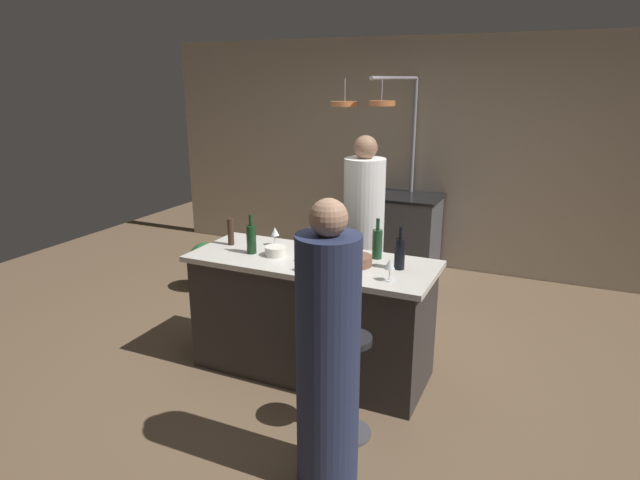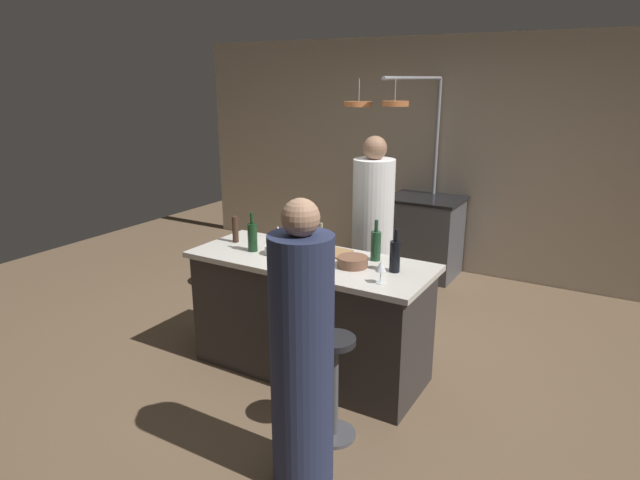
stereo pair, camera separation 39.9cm
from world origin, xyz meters
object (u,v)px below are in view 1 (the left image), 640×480
object	(u,v)px
wine_bottle_red	(251,239)
wine_bottle_dark	(400,253)
bar_stool_right	(350,382)
mixing_bowl_wooden	(357,261)
stove_range	(403,233)
pepper_mill	(231,232)
cutting_board	(328,251)
wine_glass_near_left_guest	(390,265)
chef	(363,239)
mixing_bowl_ceramic	(276,251)
wine_bottle_white	(325,249)
wine_glass_by_chef	(275,232)
wine_bottle_green	(377,243)
guest_right	(328,359)
wine_glass_near_right_guest	(305,256)
potted_plant	(206,263)

from	to	relation	value
wine_bottle_red	wine_bottle_dark	bearing A→B (deg)	6.22
bar_stool_right	mixing_bowl_wooden	world-z (taller)	mixing_bowl_wooden
stove_range	pepper_mill	distance (m)	2.57
cutting_board	stove_range	bearing A→B (deg)	91.23
bar_stool_right	cutting_board	world-z (taller)	cutting_board
wine_glass_near_left_guest	mixing_bowl_wooden	world-z (taller)	wine_glass_near_left_guest
chef	mixing_bowl_ceramic	xyz separation A→B (m)	(-0.32, -1.02, 0.15)
pepper_mill	mixing_bowl_wooden	size ratio (longest dim) A/B	0.98
mixing_bowl_wooden	cutting_board	bearing A→B (deg)	148.24
wine_bottle_white	wine_glass_by_chef	bearing A→B (deg)	154.24
stove_range	bar_stool_right	size ratio (longest dim) A/B	1.31
bar_stool_right	cutting_board	size ratio (longest dim) A/B	2.12
cutting_board	wine_glass_by_chef	xyz separation A→B (m)	(-0.44, -0.01, 0.10)
wine_bottle_green	wine_bottle_dark	world-z (taller)	same
wine_bottle_red	cutting_board	bearing A→B (deg)	26.08
stove_range	chef	world-z (taller)	chef
cutting_board	wine_bottle_green	world-z (taller)	wine_bottle_green
guest_right	mixing_bowl_wooden	size ratio (longest dim) A/B	7.50
bar_stool_right	wine_glass_near_left_guest	size ratio (longest dim) A/B	4.66
wine_bottle_dark	wine_glass_near_right_guest	xyz separation A→B (m)	(-0.56, -0.31, -0.01)
cutting_board	wine_glass_near_right_guest	distance (m)	0.45
bar_stool_right	mixing_bowl_wooden	xyz separation A→B (m)	(-0.20, 0.62, 0.56)
bar_stool_right	wine_glass_by_chef	distance (m)	1.39
cutting_board	wine_glass_near_right_guest	xyz separation A→B (m)	(0.03, -0.44, 0.10)
wine_bottle_red	potted_plant	bearing A→B (deg)	138.81
wine_glass_by_chef	mixing_bowl_wooden	world-z (taller)	wine_glass_by_chef
guest_right	wine_glass_near_right_guest	size ratio (longest dim) A/B	10.97
pepper_mill	wine_bottle_white	bearing A→B (deg)	-8.83
cutting_board	wine_glass_near_left_guest	distance (m)	0.71
chef	wine_bottle_white	world-z (taller)	chef
wine_bottle_white	pepper_mill	bearing A→B (deg)	171.17
stove_range	mixing_bowl_wooden	bearing A→B (deg)	-81.90
pepper_mill	wine_bottle_red	xyz separation A→B (m)	(0.26, -0.12, 0.01)
wine_bottle_white	wine_glass_near_right_guest	size ratio (longest dim) A/B	2.09
guest_right	mixing_bowl_wooden	world-z (taller)	guest_right
chef	wine_glass_near_right_guest	xyz separation A→B (m)	(0.03, -1.24, 0.22)
stove_range	mixing_bowl_ceramic	bearing A→B (deg)	-96.21
wine_bottle_green	wine_glass_near_left_guest	xyz separation A→B (m)	(0.22, -0.40, -0.01)
potted_plant	wine_bottle_dark	size ratio (longest dim) A/B	1.74
wine_glass_near_right_guest	wine_glass_by_chef	world-z (taller)	same
chef	wine_glass_near_right_guest	distance (m)	1.26
wine_bottle_green	mixing_bowl_wooden	xyz separation A→B (m)	(-0.08, -0.21, -0.08)
stove_range	guest_right	distance (m)	3.53
chef	wine_bottle_white	bearing A→B (deg)	-84.51
cutting_board	wine_glass_by_chef	distance (m)	0.46
cutting_board	wine_glass_near_left_guest	xyz separation A→B (m)	(0.60, -0.37, 0.10)
pepper_mill	mixing_bowl_wooden	xyz separation A→B (m)	(1.07, -0.05, -0.07)
pepper_mill	wine_glass_near_right_guest	world-z (taller)	pepper_mill
cutting_board	wine_bottle_dark	size ratio (longest dim) A/B	1.07
guest_right	wine_glass_near_left_guest	xyz separation A→B (m)	(0.07, 0.83, 0.26)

